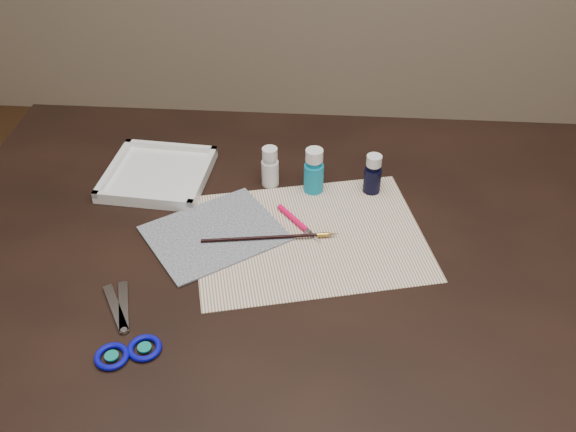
# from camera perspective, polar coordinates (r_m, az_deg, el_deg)

# --- Properties ---
(table) EXTENTS (1.30, 0.90, 0.75)m
(table) POSITION_cam_1_polar(r_m,az_deg,el_deg) (1.43, 0.00, -13.41)
(table) COLOR black
(table) RESTS_ON ground
(paper) EXTENTS (0.47, 0.40, 0.00)m
(paper) POSITION_cam_1_polar(r_m,az_deg,el_deg) (1.16, 1.87, -1.83)
(paper) COLOR white
(paper) RESTS_ON table
(canvas) EXTENTS (0.29, 0.28, 0.00)m
(canvas) POSITION_cam_1_polar(r_m,az_deg,el_deg) (1.17, -6.55, -1.54)
(canvas) COLOR black
(canvas) RESTS_ON paper
(paint_bottle_white) EXTENTS (0.04, 0.04, 0.08)m
(paint_bottle_white) POSITION_cam_1_polar(r_m,az_deg,el_deg) (1.27, -1.61, 4.41)
(paint_bottle_white) COLOR silver
(paint_bottle_white) RESTS_ON table
(paint_bottle_cyan) EXTENTS (0.05, 0.05, 0.09)m
(paint_bottle_cyan) POSITION_cam_1_polar(r_m,az_deg,el_deg) (1.25, 2.31, 4.04)
(paint_bottle_cyan) COLOR #0F8BB2
(paint_bottle_cyan) RESTS_ON table
(paint_bottle_navy) EXTENTS (0.04, 0.04, 0.08)m
(paint_bottle_navy) POSITION_cam_1_polar(r_m,az_deg,el_deg) (1.26, 7.55, 3.72)
(paint_bottle_navy) COLOR black
(paint_bottle_navy) RESTS_ON table
(paintbrush) EXTENTS (0.25, 0.05, 0.01)m
(paintbrush) POSITION_cam_1_polar(r_m,az_deg,el_deg) (1.15, -1.55, -1.90)
(paintbrush) COLOR black
(paintbrush) RESTS_ON canvas
(craft_knife) EXTENTS (0.09, 0.11, 0.01)m
(craft_knife) POSITION_cam_1_polar(r_m,az_deg,el_deg) (1.18, 1.04, -0.71)
(craft_knife) COLOR #FC094F
(craft_knife) RESTS_ON paper
(scissors) EXTENTS (0.19, 0.22, 0.01)m
(scissors) POSITION_cam_1_polar(r_m,az_deg,el_deg) (1.04, -14.91, -9.23)
(scissors) COLOR silver
(scissors) RESTS_ON table
(palette_tray) EXTENTS (0.21, 0.21, 0.02)m
(palette_tray) POSITION_cam_1_polar(r_m,az_deg,el_deg) (1.33, -11.48, 3.72)
(palette_tray) COLOR white
(palette_tray) RESTS_ON table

